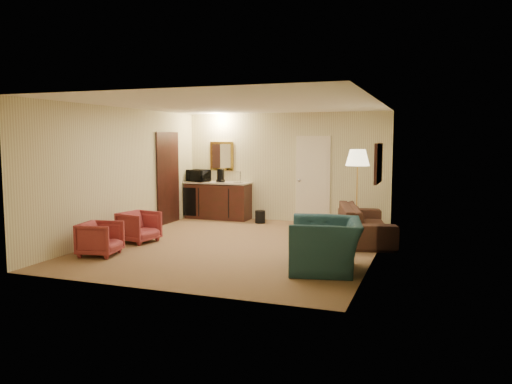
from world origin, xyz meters
TOP-DOWN VIEW (x-y plane):
  - ground at (0.00, 0.00)m, footprint 6.00×6.00m
  - room_walls at (-0.10, 0.77)m, footprint 5.02×6.01m
  - wetbar_cabinet at (-1.65, 2.72)m, footprint 1.64×0.58m
  - sofa at (2.15, 1.29)m, footprint 1.22×2.41m
  - teal_armchair at (1.90, -1.25)m, footprint 1.00×1.32m
  - rose_chair_near at (-1.90, -0.42)m, footprint 0.70×0.74m
  - rose_chair_far at (-1.90, -1.60)m, footprint 0.68×0.71m
  - coffee_table at (1.80, 0.30)m, footprint 0.85×0.58m
  - floor_lamp at (1.96, 1.40)m, footprint 0.51×0.51m
  - waste_bin at (-0.44, 2.44)m, footprint 0.30×0.30m
  - microwave at (-2.15, 2.64)m, footprint 0.61×0.45m
  - coffee_maker at (-1.56, 2.67)m, footprint 0.22×0.22m

SIDE VIEW (x-z plane):
  - ground at x=0.00m, z-range 0.00..0.00m
  - waste_bin at x=-0.44m, z-range 0.00..0.30m
  - coffee_table at x=1.80m, z-range 0.00..0.48m
  - rose_chair_far at x=-1.90m, z-range 0.00..0.64m
  - rose_chair_near at x=-1.90m, z-range 0.00..0.66m
  - sofa at x=2.15m, z-range 0.00..0.90m
  - wetbar_cabinet at x=-1.65m, z-range 0.00..0.92m
  - teal_armchair at x=1.90m, z-range 0.00..1.04m
  - floor_lamp at x=1.96m, z-range 0.00..1.78m
  - coffee_maker at x=-1.56m, z-range 0.92..1.24m
  - microwave at x=-2.15m, z-range 0.92..1.29m
  - room_walls at x=-0.10m, z-range 0.41..3.02m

